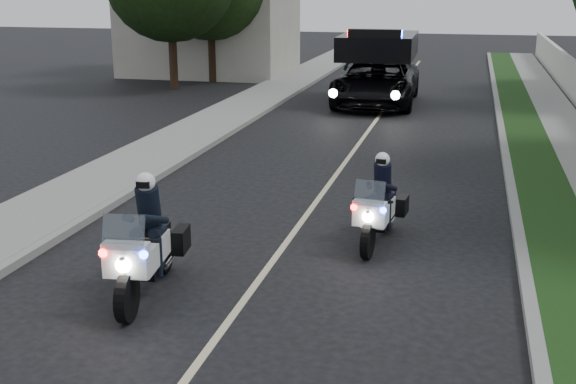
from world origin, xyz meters
name	(u,v)px	position (x,y,z in m)	size (l,w,h in m)	color
ground	(249,294)	(0.00, 0.00, 0.00)	(120.00, 120.00, 0.00)	black
curb_right	(506,157)	(4.10, 10.00, 0.07)	(0.20, 60.00, 0.15)	gray
grass_verge	(533,158)	(4.80, 10.00, 0.08)	(1.20, 60.00, 0.16)	#193814
curb_left	(215,141)	(-4.10, 10.00, 0.07)	(0.20, 60.00, 0.15)	gray
sidewalk_left	(180,139)	(-5.20, 10.00, 0.08)	(2.00, 60.00, 0.16)	gray
building_far	(210,4)	(-10.00, 26.00, 3.50)	(8.00, 6.00, 7.00)	#A8A396
lane_marking	(354,151)	(0.00, 10.00, 0.00)	(0.12, 50.00, 0.01)	#BFB78C
police_moto_left	(149,293)	(-1.49, -0.36, 0.00)	(0.77, 2.20, 1.87)	silver
police_moto_right	(378,242)	(1.61, 2.73, 0.00)	(0.68, 1.95, 1.66)	white
police_suv	(376,104)	(-0.46, 18.30, 0.00)	(2.98, 6.43, 3.13)	black
bicycle	(350,87)	(-2.21, 22.68, 0.00)	(0.54, 1.54, 0.81)	black
cyclist	(350,87)	(-2.21, 22.68, 0.00)	(0.66, 0.44, 1.83)	black
tree_left_near	(213,82)	(-8.86, 23.03, 0.00)	(5.35, 5.35, 8.92)	#1B3812
tree_left_far	(175,89)	(-9.62, 20.15, 0.00)	(5.68, 5.68, 9.47)	black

